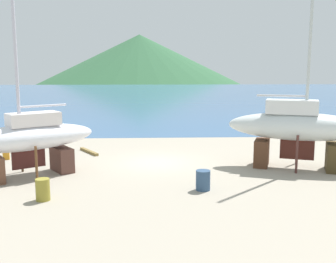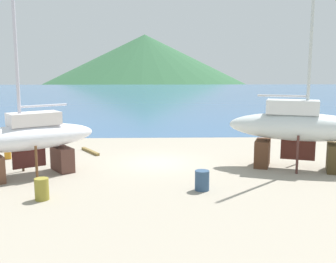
% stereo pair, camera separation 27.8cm
% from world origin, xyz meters
% --- Properties ---
extents(ground_plane, '(49.53, 49.53, 0.00)m').
position_xyz_m(ground_plane, '(0.00, -4.66, 0.00)').
color(ground_plane, '#A39987').
extents(sea_water, '(132.31, 88.28, 0.01)m').
position_xyz_m(sea_water, '(0.00, 51.87, 0.00)').
color(sea_water, '#376193').
rests_on(sea_water, ground).
extents(headland_hill, '(146.63, 146.63, 35.43)m').
position_xyz_m(headland_hill, '(-4.78, 142.71, 0.00)').
color(headland_hill, '#31603C').
rests_on(headland_hill, ground).
extents(sailboat_small_center, '(6.46, 5.26, 11.07)m').
position_xyz_m(sailboat_small_center, '(-6.07, -2.52, 1.82)').
color(sailboat_small_center, brown).
rests_on(sailboat_small_center, ground).
extents(sailboat_far_slipway, '(7.23, 4.17, 11.59)m').
position_xyz_m(sailboat_far_slipway, '(7.11, -1.51, 2.10)').
color(sailboat_far_slipway, '#45371D').
rests_on(sailboat_far_slipway, ground).
extents(worker, '(0.48, 0.32, 1.72)m').
position_xyz_m(worker, '(-8.43, 1.06, 0.89)').
color(worker, orange).
rests_on(worker, ground).
extents(barrel_rust_near, '(0.69, 0.69, 0.83)m').
position_xyz_m(barrel_rust_near, '(-7.42, 2.99, 0.41)').
color(barrel_rust_near, navy).
rests_on(barrel_rust_near, ground).
extents(barrel_tipped_left, '(0.66, 0.66, 0.86)m').
position_xyz_m(barrel_tipped_left, '(-4.52, -6.10, 0.43)').
color(barrel_tipped_left, olive).
rests_on(barrel_tipped_left, ground).
extents(barrel_by_slipway, '(0.66, 0.66, 0.85)m').
position_xyz_m(barrel_by_slipway, '(1.87, -5.03, 0.42)').
color(barrel_by_slipway, '#324D6E').
rests_on(barrel_by_slipway, ground).
extents(timber_short_skew, '(1.39, 2.06, 0.15)m').
position_xyz_m(timber_short_skew, '(-4.07, 2.69, 0.08)').
color(timber_short_skew, olive).
rests_on(timber_short_skew, ground).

